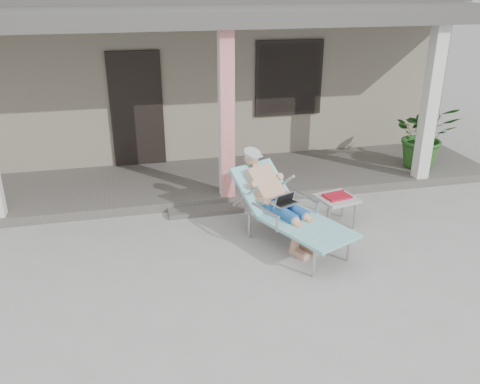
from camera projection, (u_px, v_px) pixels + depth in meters
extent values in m
plane|color=#9E9E99|center=(262.00, 270.00, 6.46)|extent=(60.00, 60.00, 0.00)
cube|color=gray|center=(188.00, 68.00, 11.69)|extent=(10.00, 5.00, 3.00)
cube|color=black|center=(137.00, 110.00, 9.27)|extent=(0.95, 0.06, 2.10)
cube|color=black|center=(289.00, 78.00, 9.70)|extent=(1.20, 0.06, 1.30)
cube|color=black|center=(289.00, 78.00, 9.70)|extent=(1.32, 0.05, 1.42)
cube|color=#605B56|center=(218.00, 180.00, 9.12)|extent=(10.00, 2.00, 0.15)
cube|color=red|center=(226.00, 117.00, 7.81)|extent=(0.22, 0.22, 2.61)
cube|color=silver|center=(430.00, 105.00, 8.54)|extent=(0.22, 0.22, 2.61)
cube|color=#474442|center=(215.00, 15.00, 8.02)|extent=(10.00, 2.30, 0.24)
cube|color=#605B56|center=(231.00, 208.00, 8.10)|extent=(2.00, 0.30, 0.07)
cylinder|color=#B7B7BC|center=(314.00, 264.00, 6.24)|extent=(0.04, 0.04, 0.38)
cylinder|color=#B7B7BC|center=(349.00, 248.00, 6.60)|extent=(0.04, 0.04, 0.38)
cylinder|color=#B7B7BC|center=(249.00, 226.00, 7.19)|extent=(0.04, 0.04, 0.38)
cylinder|color=#B7B7BC|center=(283.00, 214.00, 7.54)|extent=(0.04, 0.04, 0.38)
cube|color=#B7B7BC|center=(307.00, 228.00, 6.69)|extent=(1.09, 1.39, 0.03)
cube|color=#83C6CB|center=(307.00, 226.00, 6.68)|extent=(1.20, 1.47, 0.04)
cube|color=#B7B7BC|center=(263.00, 190.00, 7.26)|extent=(0.82, 0.80, 0.50)
cube|color=#83C6CB|center=(263.00, 188.00, 7.24)|extent=(0.94, 0.91, 0.57)
cylinder|color=#B1B1B4|center=(251.00, 153.00, 7.28)|extent=(0.33, 0.33, 0.13)
cube|color=silver|center=(285.00, 203.00, 6.93)|extent=(0.41, 0.36, 0.24)
cube|color=#AFAFAA|center=(337.00, 198.00, 7.50)|extent=(0.62, 0.62, 0.04)
cylinder|color=#B7B7BC|center=(328.00, 219.00, 7.36)|extent=(0.04, 0.04, 0.40)
cylinder|color=#B7B7BC|center=(355.00, 217.00, 7.44)|extent=(0.04, 0.04, 0.40)
cylinder|color=#B7B7BC|center=(317.00, 208.00, 7.73)|extent=(0.04, 0.04, 0.40)
cylinder|color=#B7B7BC|center=(343.00, 205.00, 7.82)|extent=(0.04, 0.04, 0.40)
cube|color=#B21226|center=(337.00, 196.00, 7.49)|extent=(0.42, 0.34, 0.03)
cube|color=black|center=(333.00, 193.00, 7.61)|extent=(0.36, 0.10, 0.04)
imported|color=#26591E|center=(425.00, 135.00, 9.32)|extent=(1.39, 1.31, 1.22)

